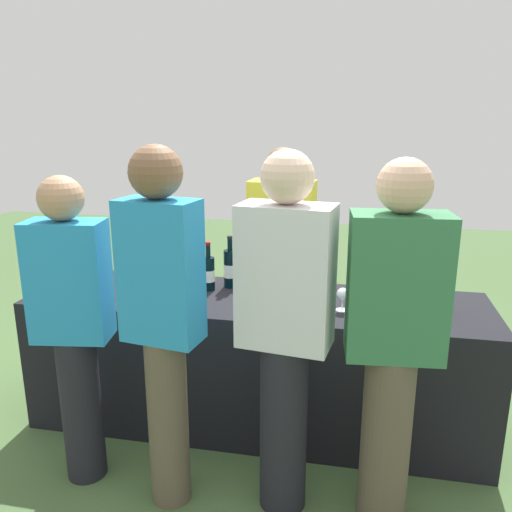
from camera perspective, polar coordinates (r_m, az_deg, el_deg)
The scene contains 20 objects.
ground_plane at distance 3.32m, azimuth -0.00°, elevation -17.51°, with size 12.00×12.00×0.00m, color #476638.
tasting_table at distance 3.12m, azimuth -0.00°, elevation -11.45°, with size 2.61×0.70×0.79m, color black.
wine_bottle_0 at distance 3.24m, azimuth -9.99°, elevation -0.94°, with size 0.07×0.07×0.32m.
wine_bottle_1 at distance 3.11m, azimuth -8.42°, elevation -1.78°, with size 0.07×0.07×0.31m.
wine_bottle_2 at distance 3.09m, azimuth -5.23°, elevation -1.89°, with size 0.07×0.07×0.29m.
wine_bottle_3 at distance 3.13m, azimuth -2.86°, elevation -1.34°, with size 0.08×0.08×0.32m.
wine_bottle_4 at distance 3.07m, azimuth -1.11°, elevation -1.85°, with size 0.07×0.07×0.30m.
wine_bottle_5 at distance 3.04m, azimuth 3.07°, elevation -1.99°, with size 0.08×0.08×0.31m.
wine_bottle_6 at distance 3.06m, azimuth 13.79°, elevation -2.12°, with size 0.08×0.08×0.33m.
wine_bottle_7 at distance 3.04m, azimuth 16.69°, elevation -2.63°, with size 0.07×0.07×0.31m.
wine_glass_0 at distance 3.09m, azimuth -17.53°, elevation -2.50°, with size 0.07×0.07×0.15m.
wine_glass_1 at distance 3.03m, azimuth -10.24°, elevation -2.48°, with size 0.06×0.06×0.14m.
wine_glass_2 at distance 2.73m, azimuth 3.58°, elevation -4.34°, with size 0.07×0.07×0.14m.
wine_glass_3 at distance 2.80m, azimuth 9.52°, elevation -4.24°, with size 0.07×0.07×0.13m.
ice_bucket at distance 2.89m, azimuth 17.41°, elevation -4.08°, with size 0.21×0.21×0.18m, color silver.
server_pouring at distance 3.50m, azimuth 2.81°, elevation -0.34°, with size 0.44×0.26×1.60m.
guest_0 at distance 2.64m, azimuth -19.49°, elevation -6.89°, with size 0.38×0.25×1.54m.
guest_1 at distance 2.33m, azimuth -10.21°, elevation -6.51°, with size 0.37×0.24×1.69m.
guest_2 at distance 2.28m, azimuth 3.22°, elevation -7.75°, with size 0.42×0.27×1.67m.
guest_3 at distance 2.28m, azimuth 14.87°, elevation -8.69°, with size 0.42×0.25×1.64m.
Camera 1 is at (0.54, -2.74, 1.80)m, focal length 36.34 mm.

